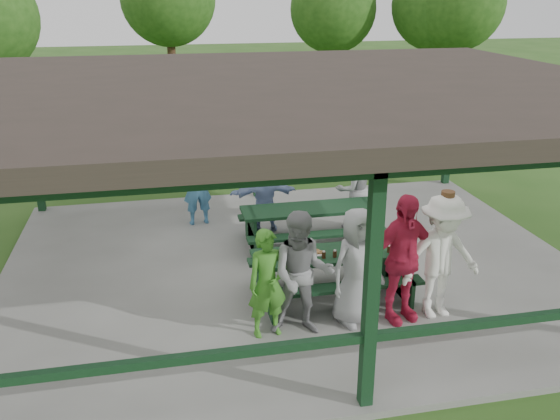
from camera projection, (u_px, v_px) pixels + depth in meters
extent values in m
plane|color=#2A5219|center=(293.00, 270.00, 10.54)|extent=(90.00, 90.00, 0.00)
cube|color=slate|center=(293.00, 267.00, 10.52)|extent=(10.00, 8.00, 0.10)
cube|color=black|center=(371.00, 290.00, 6.49)|extent=(0.15, 0.15, 3.00)
cube|color=black|center=(33.00, 144.00, 12.53)|extent=(0.15, 0.15, 3.00)
cube|color=black|center=(256.00, 133.00, 13.45)|extent=(0.15, 0.15, 3.00)
cube|color=black|center=(451.00, 124.00, 14.37)|extent=(0.15, 0.15, 3.00)
cube|color=black|center=(153.00, 363.00, 6.24)|extent=(4.65, 0.10, 0.10)
cube|color=black|center=(557.00, 315.00, 7.16)|extent=(4.65, 0.10, 0.10)
cube|color=black|center=(150.00, 165.00, 13.21)|extent=(4.65, 0.10, 0.10)
cube|color=black|center=(355.00, 153.00, 14.12)|extent=(4.65, 0.10, 0.10)
cube|color=black|center=(379.00, 167.00, 6.00)|extent=(9.80, 0.15, 0.20)
cube|color=black|center=(255.00, 70.00, 12.96)|extent=(9.80, 0.15, 0.20)
cube|color=#2F2822|center=(294.00, 87.00, 9.40)|extent=(10.60, 8.60, 0.24)
cube|color=black|center=(333.00, 254.00, 9.22)|extent=(2.51, 0.75, 0.06)
cube|color=black|center=(343.00, 287.00, 8.81)|extent=(2.51, 0.28, 0.05)
cube|color=black|center=(323.00, 256.00, 9.83)|extent=(2.51, 0.28, 0.05)
cube|color=black|center=(265.00, 280.00, 9.13)|extent=(0.06, 0.70, 0.75)
cube|color=black|center=(396.00, 268.00, 9.54)|extent=(0.06, 0.70, 0.75)
cube|color=black|center=(265.00, 289.00, 9.19)|extent=(0.06, 1.39, 0.45)
cube|color=black|center=(396.00, 276.00, 9.60)|extent=(0.06, 1.39, 0.45)
cube|color=black|center=(311.00, 209.00, 11.08)|extent=(2.59, 0.75, 0.06)
cube|color=black|center=(318.00, 235.00, 10.68)|extent=(2.59, 0.28, 0.05)
cube|color=black|center=(304.00, 213.00, 11.69)|extent=(2.59, 0.28, 0.05)
cube|color=black|center=(252.00, 231.00, 10.99)|extent=(0.06, 0.70, 0.75)
cube|color=black|center=(367.00, 222.00, 11.42)|extent=(0.06, 0.70, 0.75)
cube|color=black|center=(252.00, 238.00, 11.04)|extent=(0.06, 1.39, 0.45)
cube|color=black|center=(366.00, 229.00, 11.47)|extent=(0.06, 1.39, 0.45)
cylinder|color=white|center=(265.00, 258.00, 9.00)|extent=(0.22, 0.22, 0.01)
torus|color=olive|center=(263.00, 257.00, 8.97)|extent=(0.10, 0.10, 0.03)
torus|color=olive|center=(268.00, 257.00, 8.98)|extent=(0.10, 0.10, 0.03)
torus|color=olive|center=(265.00, 255.00, 9.03)|extent=(0.10, 0.10, 0.03)
cylinder|color=white|center=(317.00, 253.00, 9.16)|extent=(0.22, 0.22, 0.01)
torus|color=olive|center=(315.00, 253.00, 9.12)|extent=(0.10, 0.10, 0.03)
torus|color=olive|center=(320.00, 252.00, 9.14)|extent=(0.10, 0.10, 0.03)
torus|color=olive|center=(317.00, 251.00, 9.19)|extent=(0.10, 0.10, 0.03)
cylinder|color=white|center=(363.00, 249.00, 9.30)|extent=(0.22, 0.22, 0.01)
torus|color=olive|center=(361.00, 248.00, 9.26)|extent=(0.10, 0.10, 0.03)
torus|color=olive|center=(366.00, 248.00, 9.28)|extent=(0.10, 0.10, 0.03)
torus|color=olive|center=(362.00, 247.00, 9.33)|extent=(0.10, 0.10, 0.03)
cylinder|color=white|center=(400.00, 246.00, 9.42)|extent=(0.22, 0.22, 0.01)
torus|color=olive|center=(399.00, 245.00, 9.38)|extent=(0.10, 0.10, 0.03)
torus|color=olive|center=(403.00, 245.00, 9.40)|extent=(0.10, 0.10, 0.03)
torus|color=olive|center=(399.00, 243.00, 9.45)|extent=(0.10, 0.10, 0.03)
cylinder|color=#381E0F|center=(261.00, 261.00, 8.80)|extent=(0.06, 0.06, 0.10)
cylinder|color=#381E0F|center=(295.00, 258.00, 8.90)|extent=(0.06, 0.06, 0.10)
cylinder|color=#381E0F|center=(324.00, 255.00, 8.99)|extent=(0.06, 0.06, 0.10)
cylinder|color=#381E0F|center=(335.00, 254.00, 9.02)|extent=(0.06, 0.06, 0.10)
cylinder|color=#381E0F|center=(365.00, 251.00, 9.11)|extent=(0.06, 0.06, 0.10)
cylinder|color=#381E0F|center=(389.00, 249.00, 9.19)|extent=(0.06, 0.06, 0.10)
cone|color=white|center=(267.00, 249.00, 9.18)|extent=(0.09, 0.09, 0.10)
cone|color=white|center=(270.00, 249.00, 9.19)|extent=(0.09, 0.09, 0.10)
cone|color=white|center=(284.00, 248.00, 9.23)|extent=(0.09, 0.09, 0.10)
cone|color=white|center=(387.00, 239.00, 9.55)|extent=(0.09, 0.09, 0.10)
imported|color=#3D8725|center=(268.00, 284.00, 8.14)|extent=(0.63, 0.47, 1.58)
imported|color=gray|center=(302.00, 274.00, 8.14)|extent=(1.01, 0.87, 1.82)
imported|color=#969699|center=(357.00, 267.00, 8.43)|extent=(0.99, 0.80, 1.76)
imported|color=#BF2041|center=(402.00, 259.00, 8.46)|extent=(1.22, 0.72, 1.94)
imported|color=white|center=(441.00, 257.00, 8.57)|extent=(1.28, 0.80, 1.90)
cylinder|color=#56361D|center=(448.00, 199.00, 8.26)|extent=(0.34, 0.34, 0.02)
cylinder|color=#56361D|center=(448.00, 195.00, 8.24)|extent=(0.20, 0.20, 0.11)
imported|color=#8399CA|center=(264.00, 196.00, 11.74)|extent=(1.36, 0.47, 1.45)
imported|color=teal|center=(197.00, 186.00, 12.05)|extent=(0.64, 0.47, 1.63)
imported|color=gray|center=(354.00, 189.00, 11.90)|extent=(0.90, 0.77, 1.62)
imported|color=silver|center=(350.00, 129.00, 17.51)|extent=(5.97, 3.61, 1.55)
cube|color=navy|center=(118.00, 127.00, 17.82)|extent=(2.91, 1.82, 0.12)
cube|color=navy|center=(120.00, 123.00, 17.15)|extent=(2.68, 0.55, 0.39)
cube|color=navy|center=(114.00, 114.00, 18.33)|extent=(2.68, 0.55, 0.39)
cube|color=navy|center=(70.00, 122.00, 17.26)|extent=(0.30, 1.34, 0.39)
cube|color=navy|center=(162.00, 115.00, 18.22)|extent=(0.30, 1.34, 0.39)
cylinder|color=black|center=(92.00, 148.00, 17.03)|extent=(0.76, 0.30, 0.74)
cylinder|color=yellow|center=(92.00, 148.00, 17.03)|extent=(0.31, 0.26, 0.27)
cylinder|color=black|center=(87.00, 137.00, 18.29)|extent=(0.76, 0.30, 0.74)
cylinder|color=yellow|center=(87.00, 137.00, 18.29)|extent=(0.31, 0.26, 0.27)
cylinder|color=black|center=(152.00, 143.00, 17.65)|extent=(0.76, 0.30, 0.74)
cylinder|color=yellow|center=(152.00, 143.00, 17.65)|extent=(0.31, 0.26, 0.27)
cylinder|color=black|center=(144.00, 132.00, 18.90)|extent=(0.76, 0.30, 0.74)
cylinder|color=yellow|center=(144.00, 132.00, 18.90)|extent=(0.31, 0.26, 0.27)
cube|color=navy|center=(178.00, 125.00, 18.51)|extent=(0.97, 0.25, 0.08)
cone|color=#F2590C|center=(67.00, 119.00, 17.21)|extent=(0.09, 0.38, 0.39)
cylinder|color=#362015|center=(172.00, 63.00, 26.00)|extent=(0.36, 0.36, 3.15)
cylinder|color=#362015|center=(331.00, 68.00, 25.72)|extent=(0.36, 0.36, 2.82)
sphere|color=#1F4713|center=(333.00, 9.00, 24.87)|extent=(3.61, 3.61, 3.61)
cylinder|color=#362015|center=(451.00, 68.00, 25.02)|extent=(0.36, 0.36, 3.01)
sphere|color=#1F4713|center=(457.00, 3.00, 24.10)|extent=(3.85, 3.85, 3.85)
cylinder|color=#362015|center=(432.00, 67.00, 25.51)|extent=(0.36, 0.36, 2.96)
sphere|color=#1F4713|center=(437.00, 5.00, 24.61)|extent=(3.78, 3.78, 3.78)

